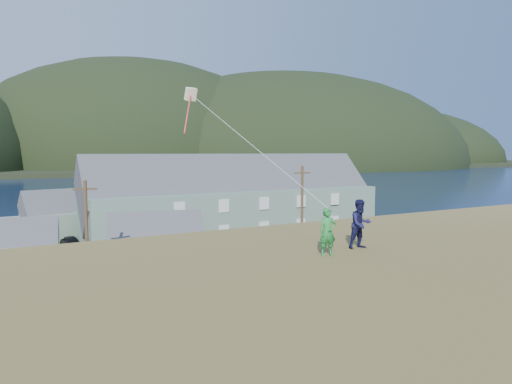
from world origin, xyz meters
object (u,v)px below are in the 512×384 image
shed_palegreen_far (73,216)px  kite_flyer_navy (361,224)px  shed_white (156,245)px  shed_palegreen_near (3,253)px  lodge (237,200)px  kite_flyer_green (328,232)px  wharf (33,225)px

shed_palegreen_far → kite_flyer_navy: (4.72, -46.65, 5.23)m
shed_white → kite_flyer_navy: (0.23, -26.18, 5.58)m
shed_palegreen_near → shed_white: bearing=-12.6°
lodge → kite_flyer_green: (-14.68, -37.42, 3.16)m
wharf → lodge: size_ratio=0.72×
lodge → kite_flyer_navy: (-12.88, -37.02, 3.24)m
shed_palegreen_far → kite_flyer_green: kite_flyer_green is taller
lodge → kite_flyer_navy: bearing=-109.7°
kite_flyer_navy → shed_palegreen_far: bearing=99.4°
shed_palegreen_near → kite_flyer_green: size_ratio=5.54×
wharf → shed_palegreen_far: bearing=-71.2°
shed_palegreen_near → shed_palegreen_far: bearing=72.3°
lodge → shed_palegreen_near: lodge is taller
kite_flyer_green → kite_flyer_navy: 1.85m
lodge → kite_flyer_navy: lodge is taller
kite_flyer_green → shed_palegreen_far: bearing=108.1°
wharf → lodge: bearing=-44.9°
wharf → shed_palegreen_far: 12.87m
lodge → shed_palegreen_near: size_ratio=3.98×
shed_palegreen_far → kite_flyer_navy: kite_flyer_navy is taller
kite_flyer_navy → kite_flyer_green: bearing=-163.9°
lodge → shed_white: size_ratio=3.94×
shed_palegreen_near → lodge: bearing=21.6°
shed_palegreen_near → shed_white: (11.81, -4.06, 0.18)m
shed_white → lodge: bearing=51.3°
shed_palegreen_near → shed_palegreen_far: size_ratio=0.74×
shed_white → kite_flyer_navy: bearing=-77.8°
wharf → lodge: (21.68, -21.59, 4.41)m
wharf → shed_palegreen_far: shed_palegreen_far is taller
shed_white → kite_flyer_navy: kite_flyer_navy is taller
shed_white → shed_palegreen_far: bearing=114.1°
wharf → lodge: 30.91m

